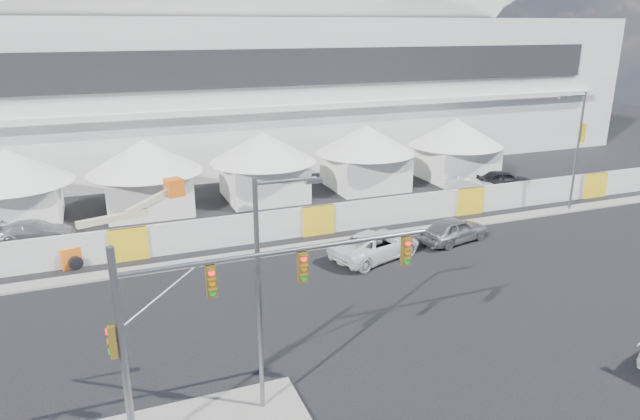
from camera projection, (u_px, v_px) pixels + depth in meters
name	position (u px, v px, depth m)	size (l,w,h in m)	color
ground	(308.00, 368.00, 23.26)	(160.00, 160.00, 0.00)	black
far_curb	(508.00, 218.00, 41.21)	(80.00, 1.20, 0.12)	gray
stadium	(250.00, 64.00, 60.12)	(80.00, 24.80, 21.98)	silver
tent_row	(206.00, 164.00, 43.73)	(53.40, 8.40, 5.40)	white
hoarding_fence	(317.00, 220.00, 37.87)	(70.00, 0.25, 2.00)	silver
scaffold_tower	(561.00, 88.00, 69.15)	(4.40, 4.40, 12.00)	#595B60
sedan_silver	(454.00, 230.00, 36.56)	(4.85, 1.95, 1.65)	#9D9EA2
pickup_curb	(376.00, 245.00, 34.07)	(5.90, 2.72, 1.64)	white
lot_car_a	(470.00, 186.00, 46.99)	(4.15, 1.45, 1.37)	silver
lot_car_b	(505.00, 180.00, 48.47)	(4.76, 1.91, 1.62)	black
lot_car_c	(36.00, 231.00, 36.75)	(4.74, 1.93, 1.38)	#B2B2B7
traffic_mast	(199.00, 329.00, 17.93)	(10.71, 0.70, 7.20)	gray
streetlight_median	(265.00, 282.00, 19.30)	(2.37, 0.24, 8.57)	slate
streetlight_curb	(576.00, 144.00, 41.53)	(2.61, 0.59, 8.81)	slate
boom_lift	(106.00, 240.00, 34.17)	(8.22, 2.89, 4.04)	orange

